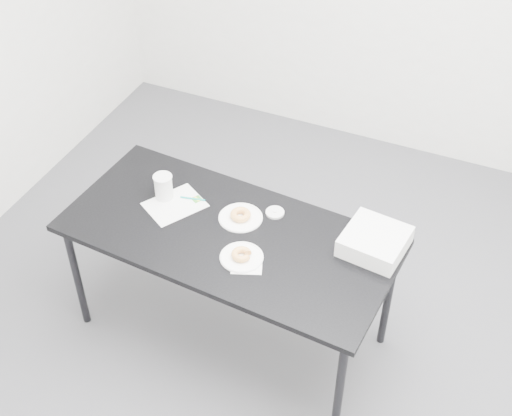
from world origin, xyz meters
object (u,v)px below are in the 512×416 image
at_px(plate_near, 242,257).
at_px(donut_near, 242,254).
at_px(plate_far, 241,218).
at_px(coffee_cup, 164,187).
at_px(bakery_box, 375,241).
at_px(donut_far, 241,215).
at_px(scorecard, 175,205).
at_px(pen, 193,199).
at_px(table, 229,241).

distance_m(plate_near, donut_near, 0.02).
height_order(plate_near, plate_far, plate_near).
bearing_deg(coffee_cup, bakery_box, 3.72).
bearing_deg(bakery_box, donut_far, -168.12).
relative_size(scorecard, pen, 2.15).
xyz_separation_m(scorecard, bakery_box, (1.05, 0.11, 0.05)).
distance_m(plate_near, plate_far, 0.29).
xyz_separation_m(table, bakery_box, (0.70, 0.19, 0.11)).
bearing_deg(bakery_box, table, -158.37).
bearing_deg(pen, plate_near, -46.64).
bearing_deg(pen, scorecard, -143.12).
height_order(table, pen, pen).
bearing_deg(coffee_cup, scorecard, -22.83).
distance_m(scorecard, coffee_cup, 0.11).
xyz_separation_m(scorecard, plate_near, (0.48, -0.21, 0.00)).
relative_size(pen, plate_near, 0.63).
bearing_deg(plate_far, coffee_cup, -178.48).
bearing_deg(table, plate_near, -40.61).
bearing_deg(table, coffee_cup, 169.57).
distance_m(donut_near, bakery_box, 0.65).
relative_size(table, scorecard, 5.99).
height_order(scorecard, coffee_cup, coffee_cup).
xyz_separation_m(plate_near, coffee_cup, (-0.56, 0.25, 0.07)).
xyz_separation_m(donut_near, coffee_cup, (-0.56, 0.25, 0.05)).
distance_m(pen, donut_far, 0.29).
bearing_deg(table, scorecard, 171.53).
bearing_deg(plate_far, table, -94.80).
bearing_deg(plate_far, donut_far, 180.00).
relative_size(plate_far, donut_far, 2.13).
bearing_deg(scorecard, pen, 79.88).
distance_m(scorecard, plate_far, 0.36).
distance_m(table, donut_near, 0.21).
height_order(plate_near, bakery_box, bakery_box).
height_order(coffee_cup, bakery_box, coffee_cup).
bearing_deg(donut_far, donut_near, -64.32).
xyz_separation_m(donut_near, donut_far, (-0.12, 0.26, -0.00)).
distance_m(scorecard, bakery_box, 1.05).
xyz_separation_m(plate_far, donut_far, (-0.00, 0.00, 0.02)).
relative_size(table, bakery_box, 5.94).
bearing_deg(scorecard, plate_far, 38.24).
height_order(scorecard, plate_far, plate_far).
relative_size(scorecard, coffee_cup, 2.04).
xyz_separation_m(donut_far, bakery_box, (0.69, 0.06, 0.02)).
bearing_deg(coffee_cup, plate_far, 1.52).
bearing_deg(donut_near, bakery_box, 29.52).
distance_m(donut_near, donut_far, 0.29).
xyz_separation_m(plate_near, donut_far, (-0.12, 0.26, 0.02)).
xyz_separation_m(scorecard, plate_far, (0.36, 0.05, 0.00)).
bearing_deg(coffee_cup, pen, 15.93).
bearing_deg(scorecard, plate_near, 7.23).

